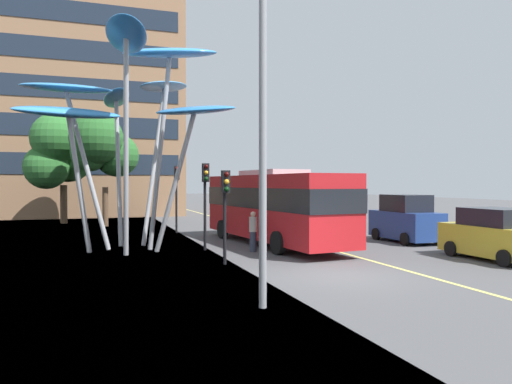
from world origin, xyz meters
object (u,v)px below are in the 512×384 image
object	(u,v)px
leaf_sculpture	(127,94)
car_parked_near	(496,235)
car_parked_mid	(406,220)
car_parked_far	(330,213)
street_lamp	(276,86)
traffic_light_island_mid	(177,185)
traffic_light_kerb_far	(205,187)
traffic_light_kerb_near	(225,196)
red_bus	(273,204)
pedestrian	(253,232)

from	to	relation	value
leaf_sculpture	car_parked_near	xyz separation A→B (m)	(12.93, -7.33, -5.81)
car_parked_mid	car_parked_far	xyz separation A→B (m)	(-0.45, 7.20, -0.07)
car_parked_far	street_lamp	size ratio (longest dim) A/B	0.53
traffic_light_island_mid	street_lamp	distance (m)	17.59
street_lamp	car_parked_far	bearing A→B (deg)	59.10
traffic_light_kerb_far	car_parked_mid	bearing A→B (deg)	-0.78
car_parked_far	leaf_sculpture	bearing A→B (deg)	-155.60
leaf_sculpture	street_lamp	xyz separation A→B (m)	(2.61, -11.13, -1.59)
traffic_light_kerb_near	traffic_light_island_mid	xyz separation A→B (m)	(0.16, 11.43, 0.38)
traffic_light_island_mid	car_parked_far	distance (m)	9.74
traffic_light_kerb_near	street_lamp	bearing A→B (deg)	-93.76
red_bus	car_parked_far	bearing A→B (deg)	44.84
traffic_light_kerb_far	car_parked_near	xyz separation A→B (m)	(9.78, -6.04, -1.78)
traffic_light_kerb_near	red_bus	bearing A→B (deg)	53.27
pedestrian	car_parked_mid	bearing A→B (deg)	5.99
traffic_light_island_mid	car_parked_mid	bearing A→B (deg)	-37.67
street_lamp	pedestrian	xyz separation A→B (m)	(2.36, 8.84, -4.30)
traffic_light_kerb_far	car_parked_mid	xyz separation A→B (m)	(10.02, -0.14, -1.63)
street_lamp	pedestrian	distance (m)	10.11
traffic_light_kerb_far	car_parked_far	distance (m)	12.02
pedestrian	red_bus	bearing A→B (deg)	50.46
traffic_light_kerb_near	car_parked_mid	world-z (taller)	traffic_light_kerb_near
car_parked_mid	car_parked_far	size ratio (longest dim) A/B	0.90
traffic_light_kerb_near	car_parked_mid	xyz separation A→B (m)	(10.17, 3.71, -1.35)
traffic_light_kerb_near	street_lamp	size ratio (longest dim) A/B	0.41
street_lamp	pedestrian	bearing A→B (deg)	75.05
red_bus	traffic_light_kerb_far	world-z (taller)	traffic_light_kerb_far
red_bus	leaf_sculpture	bearing A→B (deg)	177.06
red_bus	traffic_light_kerb_far	xyz separation A→B (m)	(-3.43, -0.95, 0.79)
car_parked_mid	traffic_light_island_mid	bearing A→B (deg)	142.33
leaf_sculpture	traffic_light_kerb_near	distance (m)	7.34
car_parked_near	pedestrian	distance (m)	9.42
pedestrian	car_parked_far	bearing A→B (deg)	46.11
traffic_light_kerb_near	leaf_sculpture	bearing A→B (deg)	120.32
car_parked_near	street_lamp	bearing A→B (deg)	-159.77
red_bus	traffic_light_island_mid	xyz separation A→B (m)	(-3.41, 6.63, 0.89)
traffic_light_kerb_near	car_parked_mid	size ratio (longest dim) A/B	0.85
pedestrian	traffic_light_kerb_far	bearing A→B (deg)	151.33
car_parked_far	pedestrian	distance (m)	11.19
red_bus	traffic_light_kerb_near	xyz separation A→B (m)	(-3.58, -4.80, 0.51)
traffic_light_kerb_near	traffic_light_island_mid	distance (m)	11.44
car_parked_mid	street_lamp	size ratio (longest dim) A/B	0.48
car_parked_mid	car_parked_far	distance (m)	7.21
traffic_light_kerb_far	traffic_light_island_mid	xyz separation A→B (m)	(0.02, 7.59, 0.10)
leaf_sculpture	street_lamp	distance (m)	11.54
traffic_light_kerb_near	car_parked_near	bearing A→B (deg)	-12.48
car_parked_far	red_bus	bearing A→B (deg)	-135.16
pedestrian	street_lamp	bearing A→B (deg)	-104.95
car_parked_mid	red_bus	bearing A→B (deg)	170.62
traffic_light_kerb_far	traffic_light_island_mid	world-z (taller)	traffic_light_island_mid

